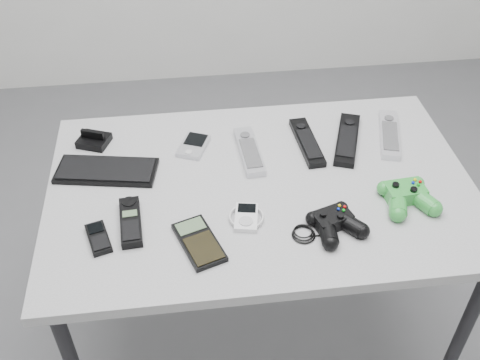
{
  "coord_description": "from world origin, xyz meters",
  "views": [
    {
      "loc": [
        -0.08,
        -1.07,
        1.67
      ],
      "look_at": [
        0.05,
        -0.02,
        0.74
      ],
      "focal_mm": 42.0,
      "sensor_mm": 36.0,
      "label": 1
    }
  ],
  "objects": [
    {
      "name": "dock_bracket",
      "position": [
        -0.33,
        0.2,
        0.74
      ],
      "size": [
        0.1,
        0.09,
        0.04
      ],
      "primitive_type": "cube",
      "rotation": [
        0.0,
        0.0,
        -0.38
      ],
      "color": "black",
      "rests_on": "desk"
    },
    {
      "name": "remote_silver_b",
      "position": [
        0.49,
        0.13,
        0.73
      ],
      "size": [
        0.11,
        0.22,
        0.02
      ],
      "primitive_type": "cube",
      "rotation": [
        0.0,
        0.0,
        -0.28
      ],
      "color": "silver",
      "rests_on": "desk"
    },
    {
      "name": "pda_keyboard",
      "position": [
        -0.29,
        0.07,
        0.73
      ],
      "size": [
        0.27,
        0.15,
        0.02
      ],
      "primitive_type": "cube",
      "rotation": [
        0.0,
        0.0,
        -0.18
      ],
      "color": "black",
      "rests_on": "desk"
    },
    {
      "name": "floor",
      "position": [
        0.0,
        0.0,
        0.0
      ],
      "size": [
        3.5,
        3.5,
        0.0
      ],
      "primitive_type": "plane",
      "color": "slate",
      "rests_on": "ground"
    },
    {
      "name": "pda",
      "position": [
        -0.06,
        0.15,
        0.73
      ],
      "size": [
        0.1,
        0.12,
        0.02
      ],
      "primitive_type": "cube",
      "rotation": [
        0.0,
        0.0,
        -0.39
      ],
      "color": "#BABBC2",
      "rests_on": "desk"
    },
    {
      "name": "mobile_phone",
      "position": [
        -0.3,
        -0.17,
        0.73
      ],
      "size": [
        0.07,
        0.11,
        0.02
      ],
      "primitive_type": "cube",
      "rotation": [
        0.0,
        0.0,
        0.28
      ],
      "color": "black",
      "rests_on": "desk"
    },
    {
      "name": "remote_black_a",
      "position": [
        0.25,
        0.13,
        0.73
      ],
      "size": [
        0.06,
        0.21,
        0.02
      ],
      "primitive_type": "cube",
      "rotation": [
        0.0,
        0.0,
        0.07
      ],
      "color": "black",
      "rests_on": "desk"
    },
    {
      "name": "controller_green",
      "position": [
        0.44,
        -0.13,
        0.75
      ],
      "size": [
        0.14,
        0.15,
        0.05
      ],
      "primitive_type": null,
      "rotation": [
        0.0,
        0.0,
        0.08
      ],
      "color": "green",
      "rests_on": "desk"
    },
    {
      "name": "calculator",
      "position": [
        -0.07,
        -0.21,
        0.73
      ],
      "size": [
        0.12,
        0.17,
        0.02
      ],
      "primitive_type": "cube",
      "rotation": [
        0.0,
        0.0,
        0.34
      ],
      "color": "black",
      "rests_on": "desk"
    },
    {
      "name": "remote_silver_a",
      "position": [
        0.09,
        0.11,
        0.73
      ],
      "size": [
        0.06,
        0.2,
        0.02
      ],
      "primitive_type": "cube",
      "rotation": [
        0.0,
        0.0,
        0.06
      ],
      "color": "#BABBC2",
      "rests_on": "desk"
    },
    {
      "name": "controller_black",
      "position": [
        0.25,
        -0.19,
        0.74
      ],
      "size": [
        0.24,
        0.19,
        0.04
      ],
      "primitive_type": null,
      "rotation": [
        0.0,
        0.0,
        0.32
      ],
      "color": "black",
      "rests_on": "desk"
    },
    {
      "name": "desk",
      "position": [
        0.1,
        -0.02,
        0.66
      ],
      "size": [
        1.08,
        0.69,
        0.72
      ],
      "color": "#949597",
      "rests_on": "floor"
    },
    {
      "name": "remote_black_b",
      "position": [
        0.36,
        0.13,
        0.73
      ],
      "size": [
        0.13,
        0.23,
        0.02
      ],
      "primitive_type": "cube",
      "rotation": [
        0.0,
        0.0,
        -0.35
      ],
      "color": "black",
      "rests_on": "desk"
    },
    {
      "name": "cordless_handset",
      "position": [
        -0.23,
        -0.13,
        0.73
      ],
      "size": [
        0.06,
        0.16,
        0.02
      ],
      "primitive_type": "cube",
      "rotation": [
        0.0,
        0.0,
        0.07
      ],
      "color": "black",
      "rests_on": "desk"
    },
    {
      "name": "mp3_player",
      "position": [
        0.05,
        -0.14,
        0.73
      ],
      "size": [
        0.1,
        0.1,
        0.02
      ],
      "primitive_type": "cube",
      "rotation": [
        0.0,
        0.0,
        -0.18
      ],
      "color": "white",
      "rests_on": "desk"
    }
  ]
}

